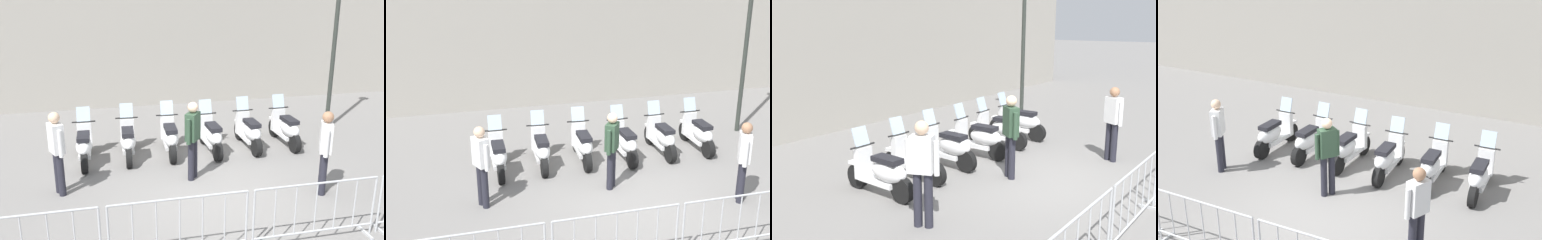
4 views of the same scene
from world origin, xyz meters
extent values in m
plane|color=slate|center=(0.00, 0.00, 0.00)|extent=(120.00, 120.00, 0.00)
cylinder|color=black|center=(-2.28, 3.07, 0.24)|extent=(0.19, 0.49, 0.48)
cylinder|color=black|center=(-2.42, 1.84, 0.24)|extent=(0.19, 0.49, 0.48)
cube|color=white|center=(-2.35, 2.46, 0.28)|extent=(0.37, 0.89, 0.10)
ellipsoid|color=white|center=(-2.38, 2.18, 0.52)|extent=(0.45, 0.87, 0.40)
cube|color=black|center=(-2.38, 2.21, 0.74)|extent=(0.35, 0.63, 0.10)
cube|color=white|center=(-2.30, 2.89, 0.55)|extent=(0.35, 0.18, 0.60)
cylinder|color=black|center=(-2.30, 2.89, 0.88)|extent=(0.56, 0.10, 0.04)
cube|color=silver|center=(-2.30, 2.94, 1.06)|extent=(0.33, 0.17, 0.35)
cube|color=white|center=(-2.28, 3.07, 0.51)|extent=(0.23, 0.34, 0.06)
cylinder|color=black|center=(-1.23, 3.07, 0.24)|extent=(0.21, 0.50, 0.48)
cylinder|color=black|center=(-1.41, 1.84, 0.24)|extent=(0.21, 0.50, 0.48)
cube|color=white|center=(-1.32, 2.45, 0.28)|extent=(0.41, 0.90, 0.10)
ellipsoid|color=white|center=(-1.36, 2.18, 0.52)|extent=(0.48, 0.88, 0.40)
cube|color=black|center=(-1.36, 2.21, 0.74)|extent=(0.37, 0.63, 0.10)
cube|color=white|center=(-1.26, 2.88, 0.55)|extent=(0.36, 0.19, 0.60)
cylinder|color=black|center=(-1.26, 2.88, 0.88)|extent=(0.56, 0.12, 0.04)
cube|color=silver|center=(-1.25, 2.93, 1.06)|extent=(0.34, 0.19, 0.35)
cube|color=white|center=(-1.23, 3.07, 0.51)|extent=(0.25, 0.35, 0.06)
cylinder|color=black|center=(-0.21, 2.99, 0.24)|extent=(0.21, 0.50, 0.48)
cylinder|color=black|center=(-0.39, 1.76, 0.24)|extent=(0.21, 0.50, 0.48)
cube|color=white|center=(-0.30, 2.37, 0.28)|extent=(0.40, 0.90, 0.10)
ellipsoid|color=white|center=(-0.34, 2.10, 0.52)|extent=(0.48, 0.88, 0.40)
cube|color=black|center=(-0.33, 2.13, 0.74)|extent=(0.36, 0.63, 0.10)
cube|color=white|center=(-0.24, 2.80, 0.55)|extent=(0.36, 0.19, 0.60)
cylinder|color=black|center=(-0.24, 2.80, 0.88)|extent=(0.56, 0.12, 0.04)
cube|color=silver|center=(-0.23, 2.85, 1.06)|extent=(0.34, 0.18, 0.35)
cube|color=white|center=(-0.21, 2.99, 0.51)|extent=(0.24, 0.35, 0.06)
cylinder|color=black|center=(0.75, 2.79, 0.24)|extent=(0.17, 0.49, 0.48)
cylinder|color=black|center=(0.67, 1.56, 0.24)|extent=(0.17, 0.49, 0.48)
cube|color=white|center=(0.71, 2.17, 0.28)|extent=(0.34, 0.88, 0.10)
ellipsoid|color=white|center=(0.70, 1.90, 0.52)|extent=(0.41, 0.86, 0.40)
cube|color=black|center=(0.70, 1.93, 0.74)|extent=(0.32, 0.62, 0.10)
cube|color=white|center=(0.74, 2.61, 0.55)|extent=(0.35, 0.16, 0.60)
cylinder|color=black|center=(0.74, 2.61, 0.88)|extent=(0.56, 0.07, 0.04)
cube|color=silver|center=(0.75, 2.66, 1.06)|extent=(0.33, 0.16, 0.35)
cube|color=white|center=(0.75, 2.79, 0.51)|extent=(0.22, 0.33, 0.06)
cylinder|color=black|center=(1.79, 2.77, 0.24)|extent=(0.18, 0.49, 0.48)
cylinder|color=black|center=(1.69, 1.54, 0.24)|extent=(0.18, 0.49, 0.48)
cube|color=white|center=(1.74, 2.16, 0.28)|extent=(0.35, 0.89, 0.10)
ellipsoid|color=white|center=(1.72, 1.88, 0.52)|extent=(0.43, 0.87, 0.40)
cube|color=black|center=(1.72, 1.91, 0.74)|extent=(0.33, 0.62, 0.10)
cube|color=white|center=(1.78, 2.59, 0.55)|extent=(0.35, 0.17, 0.60)
cylinder|color=black|center=(1.78, 2.59, 0.88)|extent=(0.56, 0.08, 0.04)
cube|color=silver|center=(1.78, 2.64, 1.06)|extent=(0.33, 0.16, 0.35)
cube|color=white|center=(1.79, 2.77, 0.51)|extent=(0.22, 0.33, 0.06)
cylinder|color=black|center=(2.81, 2.70, 0.24)|extent=(0.18, 0.49, 0.48)
cylinder|color=black|center=(2.72, 1.46, 0.24)|extent=(0.18, 0.49, 0.48)
cube|color=white|center=(2.77, 2.08, 0.28)|extent=(0.35, 0.89, 0.10)
ellipsoid|color=white|center=(2.75, 1.80, 0.52)|extent=(0.42, 0.87, 0.40)
cube|color=black|center=(2.75, 1.83, 0.74)|extent=(0.32, 0.62, 0.10)
cube|color=white|center=(2.80, 2.51, 0.55)|extent=(0.35, 0.17, 0.60)
cylinder|color=black|center=(2.80, 2.51, 0.88)|extent=(0.56, 0.08, 0.04)
cube|color=silver|center=(2.80, 2.56, 1.06)|extent=(0.33, 0.16, 0.35)
cube|color=white|center=(2.81, 2.70, 0.51)|extent=(0.22, 0.33, 0.06)
cylinder|color=#B2B5B7|center=(-2.49, -1.79, 0.53)|extent=(0.04, 0.04, 1.05)
cylinder|color=#B2B5B7|center=(-3.55, -1.69, 1.05)|extent=(2.13, 0.23, 0.04)
cylinder|color=#B2B5B7|center=(-3.19, -1.73, 0.61)|extent=(0.02, 0.02, 0.87)
cylinder|color=#B2B5B7|center=(-2.84, -1.76, 0.61)|extent=(0.02, 0.02, 0.87)
cylinder|color=#B2B5B7|center=(-2.37, -1.80, 0.53)|extent=(0.04, 0.04, 1.05)
cylinder|color=#B2B5B7|center=(-0.24, -2.00, 0.53)|extent=(0.04, 0.04, 1.05)
cylinder|color=#B2B5B7|center=(-1.30, -1.90, 1.05)|extent=(2.13, 0.23, 0.04)
cylinder|color=#B2B5B7|center=(-2.01, -1.83, 0.61)|extent=(0.02, 0.02, 0.87)
cylinder|color=#B2B5B7|center=(-1.66, -1.87, 0.61)|extent=(0.02, 0.02, 0.87)
cylinder|color=#B2B5B7|center=(-1.30, -1.90, 0.61)|extent=(0.02, 0.02, 0.87)
cylinder|color=#B2B5B7|center=(-0.95, -1.93, 0.61)|extent=(0.02, 0.02, 0.87)
cylinder|color=#B2B5B7|center=(-0.60, -1.96, 0.61)|extent=(0.02, 0.02, 0.87)
cube|color=#B2B5B7|center=(1.92, -2.19, 0.02)|extent=(0.08, 0.44, 0.04)
cylinder|color=#B2B5B7|center=(-0.12, -2.01, 0.53)|extent=(0.04, 0.04, 1.05)
cylinder|color=#B2B5B7|center=(2.00, -2.20, 0.53)|extent=(0.04, 0.04, 1.05)
cylinder|color=#B2B5B7|center=(0.94, -2.10, 1.05)|extent=(2.13, 0.23, 0.04)
cylinder|color=#B2B5B7|center=(0.94, -2.10, 0.18)|extent=(2.13, 0.23, 0.04)
cylinder|color=#B2B5B7|center=(0.23, -2.04, 0.61)|extent=(0.02, 0.02, 0.87)
cylinder|color=#B2B5B7|center=(0.58, -2.07, 0.61)|extent=(0.02, 0.02, 0.87)
cylinder|color=#B2B5B7|center=(0.94, -2.10, 0.61)|extent=(0.02, 0.02, 0.87)
cylinder|color=#B2B5B7|center=(1.29, -2.14, 0.61)|extent=(0.02, 0.02, 0.87)
cylinder|color=#B2B5B7|center=(1.65, -2.17, 0.61)|extent=(0.02, 0.02, 0.87)
cube|color=#B2B5B7|center=(2.20, -2.22, 0.02)|extent=(0.08, 0.44, 0.04)
cylinder|color=#B2B5B7|center=(2.12, -2.21, 0.53)|extent=(0.04, 0.04, 1.05)
cylinder|color=#2D332D|center=(4.58, 2.79, 2.71)|extent=(0.12, 0.12, 5.43)
cylinder|color=#23232D|center=(2.13, -0.58, 0.45)|extent=(0.14, 0.14, 0.90)
cylinder|color=#23232D|center=(2.03, -0.73, 0.45)|extent=(0.14, 0.14, 0.90)
cube|color=silver|center=(2.08, -0.65, 1.20)|extent=(0.37, 0.42, 0.60)
sphere|color=#9E7051|center=(2.08, -0.65, 1.62)|extent=(0.22, 0.22, 0.22)
cylinder|color=silver|center=(2.20, -0.46, 1.15)|extent=(0.09, 0.09, 0.55)
cylinder|color=silver|center=(1.96, -0.85, 1.15)|extent=(0.09, 0.09, 0.55)
cylinder|color=#23232D|center=(-2.94, 0.87, 0.45)|extent=(0.14, 0.14, 0.90)
cylinder|color=#23232D|center=(-3.00, 1.05, 0.45)|extent=(0.14, 0.14, 0.90)
cube|color=silver|center=(-2.97, 0.96, 1.20)|extent=(0.32, 0.41, 0.60)
sphere|color=beige|center=(-2.97, 0.96, 1.62)|extent=(0.22, 0.22, 0.22)
cylinder|color=silver|center=(-2.90, 0.74, 1.15)|extent=(0.09, 0.09, 0.55)
cylinder|color=silver|center=(-3.04, 1.18, 1.15)|extent=(0.09, 0.09, 0.55)
cylinder|color=#23232D|center=(-0.26, 0.75, 0.45)|extent=(0.14, 0.14, 0.90)
cylinder|color=#23232D|center=(-0.14, 0.88, 0.45)|extent=(0.14, 0.14, 0.90)
cube|color=#2D4733|center=(-0.20, 0.81, 1.20)|extent=(0.40, 0.42, 0.60)
sphere|color=beige|center=(-0.20, 0.81, 1.62)|extent=(0.22, 0.22, 0.22)
cylinder|color=#2D4733|center=(-0.35, 0.64, 1.15)|extent=(0.09, 0.09, 0.55)
cylinder|color=#2D4733|center=(-0.05, 0.99, 1.15)|extent=(0.09, 0.09, 0.55)
camera|label=1|loc=(-2.93, -7.43, 4.10)|focal=40.55mm
camera|label=2|loc=(-4.37, -8.39, 5.18)|focal=47.69mm
camera|label=3|loc=(-8.26, -3.11, 3.23)|focal=42.25mm
camera|label=4|loc=(3.73, -7.82, 5.37)|focal=47.51mm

